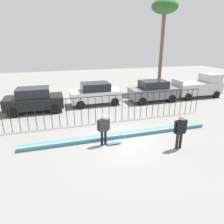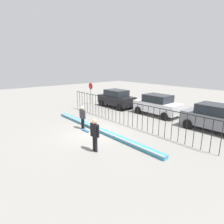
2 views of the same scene
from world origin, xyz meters
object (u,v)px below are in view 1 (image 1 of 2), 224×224
(parked_car_black, at_px, (34,100))
(camera_operator, at_px, (180,129))
(palm_tree_tall, at_px, (164,11))
(parked_car_white, at_px, (96,93))
(skateboard, at_px, (114,143))
(pickup_truck, at_px, (199,86))
(parked_car_gray, at_px, (153,91))
(skateboarder, at_px, (104,127))

(parked_car_black, bearing_deg, camera_operator, -44.12)
(palm_tree_tall, bearing_deg, parked_car_white, -158.92)
(skateboard, distance_m, pickup_truck, 13.07)
(parked_car_white, distance_m, palm_tree_tall, 10.97)
(skateboard, distance_m, parked_car_gray, 9.13)
(skateboard, distance_m, camera_operator, 3.49)
(parked_car_gray, bearing_deg, skateboard, -132.88)
(parked_car_gray, bearing_deg, parked_car_white, 171.78)
(camera_operator, distance_m, parked_car_gray, 8.73)
(skateboarder, bearing_deg, camera_operator, -8.51)
(skateboard, bearing_deg, palm_tree_tall, 37.55)
(skateboarder, xyz_separation_m, camera_operator, (3.57, -1.47, 0.07))
(parked_car_black, distance_m, parked_car_white, 5.00)
(parked_car_black, bearing_deg, skateboarder, -56.55)
(parked_car_black, xyz_separation_m, pickup_truck, (15.30, 0.21, 0.06))
(parked_car_black, xyz_separation_m, parked_car_gray, (10.22, 0.09, 0.00))
(parked_car_white, distance_m, parked_car_gray, 5.27)
(camera_operator, bearing_deg, palm_tree_tall, -117.70)
(camera_operator, relative_size, parked_car_white, 0.42)
(parked_car_black, xyz_separation_m, palm_tree_tall, (12.79, 3.62, 7.09))
(skateboard, distance_m, palm_tree_tall, 15.64)
(skateboarder, distance_m, parked_car_black, 7.71)
(skateboarder, relative_size, pickup_truck, 0.36)
(parked_car_gray, height_order, pickup_truck, pickup_truck)
(parked_car_white, bearing_deg, parked_car_black, -176.52)
(skateboard, bearing_deg, parked_car_black, 108.86)
(skateboarder, distance_m, parked_car_gray, 9.32)
(skateboard, xyz_separation_m, parked_car_gray, (5.87, 6.93, 0.91))
(skateboard, xyz_separation_m, palm_tree_tall, (8.44, 10.46, 8.00))
(skateboarder, distance_m, parked_car_white, 7.39)
(parked_car_white, bearing_deg, parked_car_gray, -9.10)
(camera_operator, distance_m, pickup_truck, 11.52)
(parked_car_white, bearing_deg, skateboard, -98.27)
(skateboard, relative_size, camera_operator, 0.44)
(parked_car_gray, bearing_deg, camera_operator, -111.45)
(palm_tree_tall, bearing_deg, pickup_truck, -53.58)
(skateboard, xyz_separation_m, parked_car_white, (0.62, 7.45, 0.91))
(parked_car_white, bearing_deg, camera_operator, -78.01)
(parked_car_white, height_order, palm_tree_tall, palm_tree_tall)
(pickup_truck, bearing_deg, skateboarder, -149.35)
(parked_car_black, bearing_deg, skateboard, -53.85)
(palm_tree_tall, bearing_deg, parked_car_gray, -126.04)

